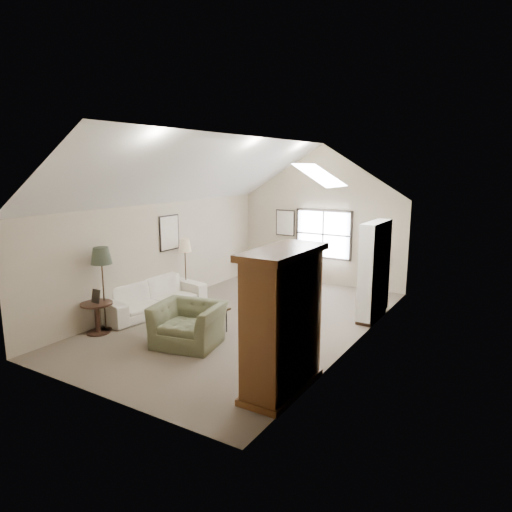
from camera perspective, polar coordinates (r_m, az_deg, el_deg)
The scene contains 18 objects.
room_shell at distance 9.68m, azimuth -1.26°, elevation 10.15°, with size 5.01×8.01×4.00m.
window at distance 13.29m, azimuth 8.42°, elevation 2.71°, with size 1.72×0.08×1.42m, color black.
skylight at distance 9.87m, azimuth 8.11°, elevation 10.14°, with size 0.80×1.20×0.52m, color white, non-canonical shape.
wall_art at distance 12.45m, azimuth -3.69°, elevation 3.53°, with size 1.97×3.71×0.88m.
armoire at distance 6.90m, azimuth 3.34°, elevation -8.17°, with size 0.60×1.50×2.20m, color brown.
tv_alcove at distance 10.41m, azimuth 14.60°, elevation -1.56°, with size 0.32×1.30×2.10m, color white.
media_console at distance 10.63m, azimuth 14.27°, elevation -6.02°, with size 0.34×1.18×0.60m, color #382316.
tv_panel at distance 10.47m, azimuth 14.43°, elevation -2.78°, with size 0.05×0.90×0.55m, color black.
sofa at distance 10.98m, azimuth -12.78°, elevation -4.98°, with size 2.58×1.01×0.75m, color beige.
armchair_near at distance 8.93m, azimuth -8.45°, elevation -8.44°, with size 1.24×1.08×0.80m, color #666A4A.
armchair_far at distance 11.53m, azimuth 2.39°, elevation -3.49°, with size 0.98×1.01×0.92m, color #5F6849.
coffee_table at distance 9.64m, azimuth -6.56°, elevation -7.78°, with size 1.02×0.57×0.52m, color #312114.
bowl at distance 9.55m, azimuth -6.60°, elevation -6.13°, with size 0.24×0.24×0.06m, color #3A2918.
side_table at distance 9.97m, azimuth -19.22°, elevation -7.32°, with size 0.65×0.65×0.65m, color #382117.
side_chair at distance 12.38m, azimuth 5.60°, elevation -2.48°, with size 0.36×0.36×0.94m, color brown.
tripod_lamp at distance 12.64m, azimuth 14.01°, elevation -0.40°, with size 0.53×0.53×1.83m, color silver, non-canonical shape.
dark_lamp at distance 9.93m, azimuth -18.54°, elevation -3.88°, with size 0.43×0.43×1.80m, color #292F21, non-canonical shape.
tan_lamp at distance 11.73m, azimuth -8.80°, elevation -1.62°, with size 0.32×0.32×1.62m, color tan, non-canonical shape.
Camera 1 is at (5.23, -8.15, 3.39)m, focal length 32.00 mm.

